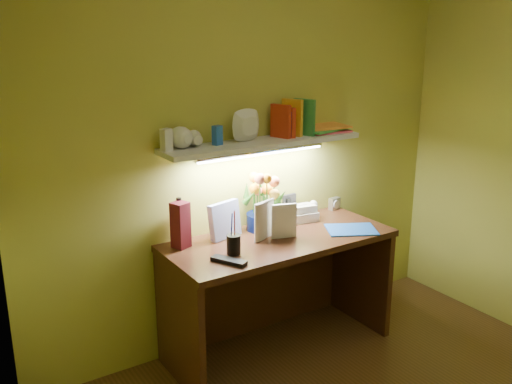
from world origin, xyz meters
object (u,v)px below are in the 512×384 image
Objects in this scene: whisky_bottle at (180,221)px; telephone at (300,211)px; desk at (279,294)px; flower_bouquet at (263,202)px; desk_clock at (334,204)px.

telephone is at bearing -2.77° from whisky_bottle.
whisky_bottle reaches higher than desk.
flower_bouquet is (-0.00, 0.18, 0.55)m from desk.
desk is 0.79m from whisky_bottle.
desk_clock is 0.29× the size of whisky_bottle.
telephone is at bearing -179.69° from desk_clock.
telephone is 0.73× the size of whisky_bottle.
flower_bouquet reaches higher than telephone.
desk_clock reaches higher than desk.
whisky_bottle reaches higher than telephone.
flower_bouquet reaches higher than desk.
flower_bouquet is 4.38× the size of desk_clock.
desk_clock is at bearing 6.05° from flower_bouquet.
flower_bouquet is at bearing -167.35° from telephone.
whisky_bottle is (-1.19, -0.02, 0.10)m from desk_clock.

